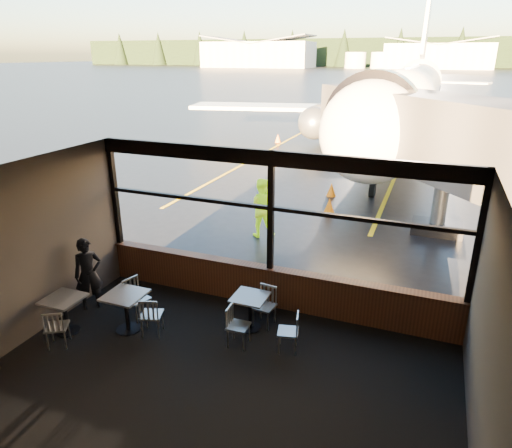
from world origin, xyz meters
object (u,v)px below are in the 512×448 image
Objects in this scene: chair_mid_s at (152,315)px; cone_wing at (278,138)px; cafe_table_mid at (127,312)px; chair_near_n at (264,307)px; chair_mid_w at (137,299)px; chair_left_s at (57,327)px; passenger at (88,274)px; chair_near_w at (238,326)px; airliner at (409,57)px; jet_bridge at (455,162)px; ground_crew at (261,208)px; cafe_table_left at (66,315)px; cone_extra at (329,206)px; chair_near_e at (288,332)px; cafe_table_near at (250,312)px; cone_nose at (331,190)px.

chair_mid_s is 21.59m from cone_wing.
cafe_table_mid is 0.96× the size of chair_near_n.
chair_mid_w is 1.10× the size of chair_left_s.
passenger is 20.90m from cone_wing.
chair_near_w is 0.86m from chair_near_n.
airliner is 3.02× the size of jet_bridge.
ground_crew is 3.56× the size of cone_wing.
cafe_table_left is 0.93× the size of chair_near_w.
chair_near_w is 0.92× the size of chair_mid_w.
cone_extra is (3.46, 8.24, -0.54)m from passenger.
cafe_table_mid is at bearing 25.29° from chair_mid_w.
cone_wing is at bearing 97.62° from cafe_table_left.
cone_extra is (2.17, 8.70, -0.14)m from cafe_table_mid.
chair_near_e reaches higher than cafe_table_left.
cafe_table_near is (-1.08, -21.57, -4.75)m from airliner.
cafe_table_left is (-1.10, -0.50, -0.02)m from cafe_table_mid.
airliner is 8.94m from cone_wing.
cone_wing is (-5.78, 10.39, -0.01)m from cone_nose.
cone_nose is at bearing -79.29° from chair_near_n.
jet_bridge reaches higher than chair_near_n.
chair_near_w is 1.58× the size of cone_nose.
airliner is 12.81m from cone_nose.
chair_near_e is at bearing -24.00° from cafe_table_near.
jet_bridge is at bearing -17.77° from cone_extra.
cone_wing is (-7.38, -1.36, -4.86)m from airliner.
cafe_table_near is at bearing 178.10° from chair_near_w.
chair_near_w reaches higher than cafe_table_mid.
chair_mid_s is (-1.76, -0.28, 0.01)m from chair_near_w.
passenger is at bearing 17.01° from chair_near_n.
passenger is at bearing -112.79° from cone_extra.
cone_extra is (-1.21, -13.83, -4.84)m from airliner.
ground_crew is at bearing 108.43° from cafe_table_near.
jet_bridge is 9.46m from chair_mid_w.
jet_bridge is 10.85m from cafe_table_left.
jet_bridge is at bearing -34.57° from chair_near_e.
cafe_table_near is 1.03m from chair_near_e.
chair_left_s is (-4.15, -1.48, 0.02)m from chair_near_e.
chair_mid_w is at bearing -95.26° from chair_near_w.
passenger is 5.72m from ground_crew.
cafe_table_mid is 10.94m from cone_nose.
cafe_table_near is 21.17m from cone_wing.
cone_nose is (2.88, 11.29, -0.13)m from cafe_table_left.
airliner is at bearing 78.99° from cafe_table_left.
airliner is at bearing -13.54° from chair_near_e.
ground_crew reaches higher than cone_extra.
cafe_table_mid is 1.00× the size of chair_left_s.
airliner is at bearing -86.01° from chair_near_n.
cafe_table_near is 9.84m from cone_nose.
ground_crew is (-1.63, 5.49, 0.50)m from chair_near_w.
cone_nose is at bearing 47.05° from chair_left_s.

